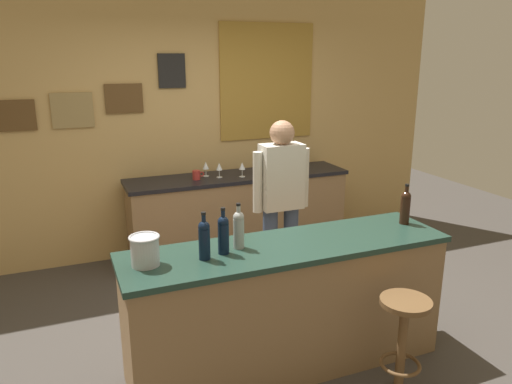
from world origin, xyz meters
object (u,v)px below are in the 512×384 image
wine_glass_c (242,167)px  wine_glass_e (299,159)px  wine_bottle_c (239,228)px  wine_bottle_d (405,206)px  wine_bottle_a (204,238)px  bar_stool (403,331)px  wine_glass_a (206,166)px  ice_bucket (145,250)px  wine_glass_b (219,167)px  coffee_mug (197,175)px  bartender (281,199)px  wine_glass_d (263,162)px  wine_bottle_b (223,233)px

wine_glass_c → wine_glass_e: size_ratio=1.00×
wine_bottle_c → wine_bottle_d: size_ratio=1.00×
wine_bottle_a → wine_bottle_c: 0.27m
wine_bottle_c → wine_bottle_d: (1.32, -0.02, 0.00)m
bar_stool → wine_glass_a: wine_glass_a is taller
wine_bottle_d → ice_bucket: size_ratio=1.63×
wine_glass_b → bar_stool: bearing=-81.9°
wine_bottle_d → coffee_mug: (-1.06, 1.97, -0.11)m
wine_glass_a → bartender: bearing=-74.9°
wine_bottle_a → wine_glass_a: 2.24m
wine_bottle_a → wine_glass_d: (1.29, 2.10, -0.05)m
ice_bucket → wine_glass_e: 2.93m
wine_glass_e → wine_glass_c: bearing=-170.2°
coffee_mug → wine_glass_a: bearing=37.3°
coffee_mug → wine_glass_b: bearing=-1.1°
bartender → wine_bottle_c: bartender is taller
wine_glass_a → wine_glass_d: 0.65m
bartender → wine_bottle_a: 1.36m
wine_bottle_c → wine_glass_a: wine_bottle_c is taller
wine_bottle_c → wine_glass_b: 2.01m
wine_bottle_a → bartender: bearing=44.6°
wine_glass_e → coffee_mug: bearing=-177.3°
wine_bottle_b → wine_glass_e: (1.59, 2.06, -0.05)m
wine_glass_e → wine_glass_b: bearing=-176.3°
wine_bottle_c → wine_bottle_b: bearing=-157.2°
wine_bottle_d → wine_glass_d: (-0.29, 2.03, -0.05)m
wine_bottle_d → wine_glass_d: 2.05m
wine_bottle_c → bartender: bearing=50.6°
wine_glass_d → wine_glass_b: bearing=-173.1°
wine_bottle_d → wine_glass_e: 2.03m
wine_bottle_b → wine_glass_b: size_ratio=1.97×
bar_stool → wine_glass_b: wine_glass_b is taller
bar_stool → wine_bottle_a: (-1.13, 0.54, 0.60)m
bar_stool → wine_bottle_b: wine_bottle_b is taller
bar_stool → wine_bottle_c: size_ratio=2.22×
coffee_mug → bar_stool: bearing=-76.7°
coffee_mug → wine_bottle_d: bearing=-61.7°
wine_bottle_b → wine_glass_a: size_ratio=1.97×
wine_bottle_b → wine_glass_a: bearing=76.5°
wine_glass_a → wine_glass_e: 1.08m
bar_stool → wine_glass_c: bearing=93.1°
wine_bottle_d → wine_glass_d: size_ratio=1.97×
bartender → wine_glass_d: 1.20m
wine_bottle_a → wine_bottle_b: 0.14m
wine_bottle_b → wine_bottle_c: bearing=22.8°
wine_glass_d → wine_glass_e: same height
bartender → wine_bottle_b: size_ratio=5.29×
ice_bucket → wine_glass_e: size_ratio=1.21×
wine_bottle_d → wine_glass_b: 2.13m
bartender → wine_glass_a: bearing=105.1°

